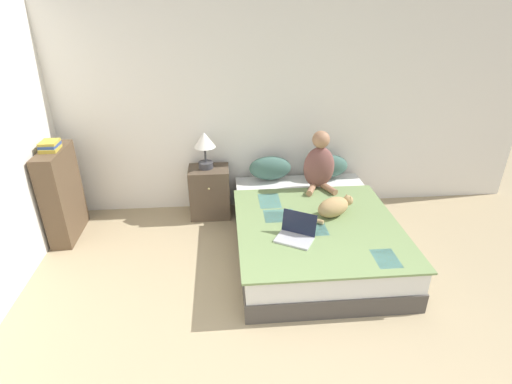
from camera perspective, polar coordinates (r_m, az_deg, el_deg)
wall_back at (r=4.73m, az=3.09°, el=12.34°), size 6.06×0.05×2.55m
bed at (r=4.20m, az=8.08°, el=-5.76°), size 1.58×2.04×0.42m
pillow_near at (r=4.75m, az=2.03°, el=3.43°), size 0.50×0.22×0.29m
pillow_far at (r=4.88m, az=10.12°, el=3.65°), size 0.50×0.22×0.29m
person_sitting at (r=4.55m, az=9.03°, el=3.97°), size 0.36×0.35×0.67m
cat_tabby at (r=4.06m, az=11.08°, el=-2.09°), size 0.53×0.34×0.20m
laptop_open at (r=3.67m, az=5.72°, el=-5.94°), size 0.41×0.38×0.22m
nightstand at (r=4.79m, az=-6.62°, el=0.00°), size 0.47×0.38×0.61m
table_lamp at (r=4.58m, az=-7.36°, el=6.81°), size 0.25×0.25×0.43m
bookshelf at (r=4.75m, az=-25.99°, el=-0.28°), size 0.22×0.65×1.01m
book_stack_top at (r=4.55m, az=-27.38°, el=5.88°), size 0.18×0.23×0.09m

